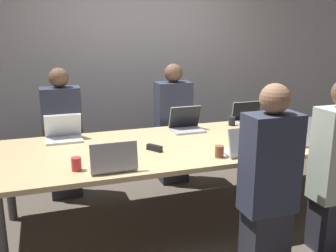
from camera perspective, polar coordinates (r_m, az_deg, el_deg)
The scene contains 17 objects.
ground_plane at distance 3.78m, azimuth 2.48°, elevation -13.45°, with size 24.00×24.00×0.00m, color brown.
curtain_wall at distance 4.98m, azimuth -4.54°, elevation 10.15°, with size 12.00×0.06×2.80m.
conference_table at distance 3.51m, azimuth 2.60°, elevation -3.43°, with size 3.53×1.29×0.74m.
laptop_far_left at distance 3.71m, azimuth -15.62°, elevation -0.97°, with size 0.34×0.26×0.25m.
person_far_left at distance 4.12m, azimuth -15.73°, elevation -1.47°, with size 0.40×0.24×1.40m.
laptop_far_center at distance 3.91m, azimuth 2.79°, elevation 0.37°, with size 0.33×0.26×0.26m.
person_far_center at distance 4.36m, azimuth 0.79°, elevation -0.01°, with size 0.40×0.24×1.40m.
laptop_near_left at distance 2.82m, azimuth -8.37°, elevation -5.49°, with size 0.35×0.23×0.23m.
cup_near_left at distance 2.89m, azimuth -13.79°, elevation -5.65°, with size 0.07×0.07×0.10m.
laptop_near_right at distance 3.65m, azimuth 20.53°, elevation -1.53°, with size 0.35×0.27×0.26m.
cup_near_right at distance 3.83m, azimuth 23.67°, elevation -1.57°, with size 0.08×0.08×0.09m.
laptop_near_midright at distance 3.21m, azimuth 11.51°, elevation -3.13°, with size 0.32×0.24×0.24m.
person_near_midright at distance 2.89m, azimuth 15.13°, elevation -8.09°, with size 0.40×0.24×1.41m.
cup_near_midright at distance 3.12m, azimuth 7.83°, elevation -3.88°, with size 0.07×0.07×0.10m.
laptop_far_right at distance 4.35m, azimuth 12.09°, elevation 1.43°, with size 0.35×0.23×0.23m.
cup_far_right at distance 4.18m, azimuth 9.71°, elevation 0.74°, with size 0.07×0.07×0.10m.
stapler at distance 3.27m, azimuth -2.08°, elevation -3.36°, with size 0.12×0.15×0.05m.
Camera 1 is at (-1.22, -3.11, 1.77)m, focal length 40.00 mm.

